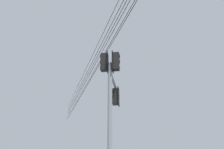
# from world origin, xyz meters

# --- Properties ---
(signal_mast_assembly) EXTENTS (3.64, 1.96, 7.58)m
(signal_mast_assembly) POSITION_xyz_m (0.28, 0.01, 5.31)
(signal_mast_assembly) COLOR gray
(signal_mast_assembly) RESTS_ON ground
(overhead_wire_span) EXTENTS (22.38, 25.24, 2.52)m
(overhead_wire_span) POSITION_xyz_m (0.84, 0.96, 8.74)
(overhead_wire_span) COLOR black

